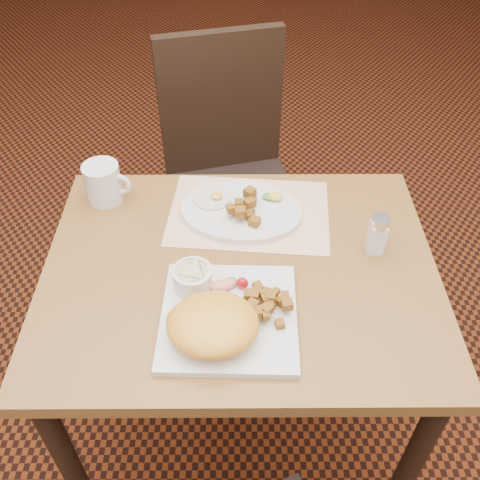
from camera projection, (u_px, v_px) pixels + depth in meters
name	position (u px, v px, depth m)	size (l,w,h in m)	color
ground	(240.00, 425.00, 1.74)	(8.00, 8.00, 0.00)	black
table	(240.00, 298.00, 1.30)	(0.90, 0.70, 0.75)	#905F2C
chair_far	(230.00, 166.00, 1.85)	(0.51, 0.52, 0.97)	black
placemat	(249.00, 213.00, 1.35)	(0.40, 0.28, 0.00)	white
plate_square	(229.00, 317.00, 1.11)	(0.28, 0.28, 0.02)	silver
plate_oval	(241.00, 211.00, 1.34)	(0.30, 0.23, 0.02)	silver
hollandaise_mound	(212.00, 325.00, 1.04)	(0.19, 0.16, 0.07)	#F5AB2F
ramekin	(193.00, 277.00, 1.14)	(0.09, 0.09, 0.05)	silver
garnish_sq	(229.00, 284.00, 1.15)	(0.09, 0.05, 0.03)	#387223
fried_egg	(213.00, 197.00, 1.36)	(0.10, 0.10, 0.02)	white
garnish_ov	(273.00, 197.00, 1.36)	(0.06, 0.04, 0.02)	#387223
salt_shaker	(377.00, 234.00, 1.22)	(0.04, 0.04, 0.10)	white
coffee_mug	(104.00, 183.00, 1.36)	(0.12, 0.09, 0.10)	silver
home_fries_sq	(266.00, 301.00, 1.10)	(0.10, 0.12, 0.04)	#8F5D17
home_fries_ov	(245.00, 208.00, 1.32)	(0.09, 0.12, 0.04)	#8F5D17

